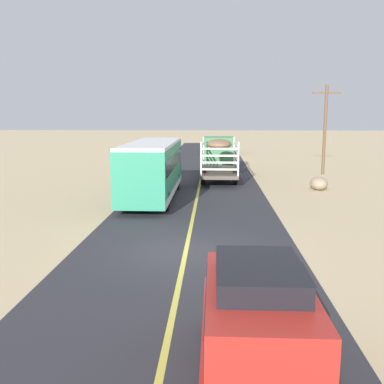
{
  "coord_description": "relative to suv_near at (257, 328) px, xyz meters",
  "views": [
    {
      "loc": [
        0.96,
        -15.05,
        4.77
      ],
      "look_at": [
        0.0,
        4.45,
        1.37
      ],
      "focal_mm": 41.83,
      "sensor_mm": 36.0,
      "label": 1
    }
  ],
  "objects": [
    {
      "name": "power_pole_mid",
      "position": [
        7.98,
        28.91,
        2.64
      ],
      "size": [
        2.2,
        0.24,
        7.03
      ],
      "color": "brown",
      "rests_on": "ground"
    },
    {
      "name": "livestock_truck",
      "position": [
        -0.4,
        27.71,
        0.64
      ],
      "size": [
        2.53,
        9.7,
        3.02
      ],
      "color": "#3F7F4C",
      "rests_on": "road_surface"
    },
    {
      "name": "suv_near",
      "position": [
        0.0,
        0.0,
        0.0
      ],
      "size": [
        1.9,
        4.62,
        2.29
      ],
      "color": "#B2261E",
      "rests_on": "road_surface"
    },
    {
      "name": "road_centre_line",
      "position": [
        -1.73,
        7.84,
        -1.13
      ],
      "size": [
        0.16,
        117.6,
        0.0
      ],
      "primitive_type": "cube",
      "color": "#D8CC4C",
      "rests_on": "road_surface"
    },
    {
      "name": "car_far",
      "position": [
        0.5,
        48.98,
        -0.06
      ],
      "size": [
        1.9,
        4.62,
        1.93
      ],
      "color": "black",
      "rests_on": "road_surface"
    },
    {
      "name": "boulder_near_shoulder",
      "position": [
        5.93,
        21.3,
        -0.73
      ],
      "size": [
        1.09,
        1.49,
        0.84
      ],
      "primitive_type": "ellipsoid",
      "color": "gray",
      "rests_on": "ground"
    },
    {
      "name": "bus",
      "position": [
        -4.23,
        17.77,
        0.6
      ],
      "size": [
        2.54,
        10.0,
        3.21
      ],
      "color": "#2D8C66",
      "rests_on": "road_surface"
    },
    {
      "name": "road_surface",
      "position": [
        -1.73,
        7.84,
        -1.14
      ],
      "size": [
        8.0,
        120.0,
        0.02
      ],
      "primitive_type": "cube",
      "color": "#2D2D33",
      "rests_on": "ground"
    },
    {
      "name": "ground_plane",
      "position": [
        -1.73,
        7.84,
        -1.15
      ],
      "size": [
        240.0,
        240.0,
        0.0
      ],
      "primitive_type": "plane",
      "color": "#CCB284"
    }
  ]
}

